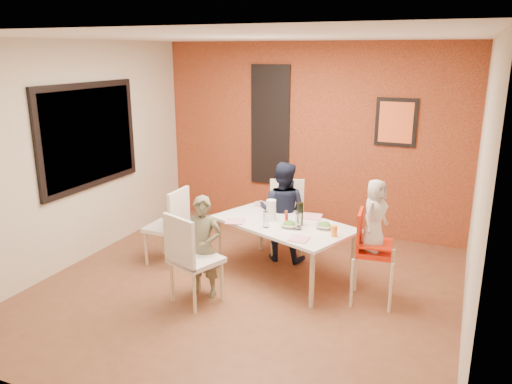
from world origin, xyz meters
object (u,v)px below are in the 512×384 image
at_px(chair_near, 189,255).
at_px(chair_far, 287,213).
at_px(child_near, 203,247).
at_px(child_far, 283,211).
at_px(toddler, 375,215).
at_px(wine_bottle, 300,214).
at_px(high_chair, 370,248).
at_px(dining_table, 283,227).
at_px(chair_left, 171,222).
at_px(paper_towel_roll, 271,210).

height_order(chair_near, chair_far, chair_near).
bearing_deg(child_near, child_far, 61.71).
relative_size(toddler, wine_bottle, 2.83).
relative_size(high_chair, wine_bottle, 3.75).
bearing_deg(dining_table, chair_near, -121.88).
distance_m(child_near, child_far, 1.33).
distance_m(chair_far, wine_bottle, 0.86).
bearing_deg(dining_table, child_near, -127.73).
height_order(chair_near, chair_left, chair_near).
distance_m(dining_table, paper_towel_roll, 0.24).
xyz_separation_m(dining_table, chair_left, (-1.39, -0.21, -0.07)).
bearing_deg(wine_bottle, dining_table, 177.74).
relative_size(dining_table, child_far, 1.42).
xyz_separation_m(dining_table, child_near, (-0.61, -0.79, -0.05)).
bearing_deg(child_far, toddler, 148.39).
height_order(toddler, paper_towel_roll, toddler).
bearing_deg(child_far, chair_left, 26.04).
bearing_deg(paper_towel_roll, chair_left, -170.11).
bearing_deg(toddler, chair_far, 73.56).
height_order(chair_far, wine_bottle, chair_far).
bearing_deg(chair_near, child_far, -86.76).
xyz_separation_m(high_chair, paper_towel_roll, (-1.20, 0.23, 0.19)).
relative_size(chair_far, child_far, 0.76).
bearing_deg(child_far, high_chair, 147.69).
bearing_deg(dining_table, high_chair, -12.24).
xyz_separation_m(toddler, wine_bottle, (-0.87, 0.21, -0.17)).
xyz_separation_m(chair_near, high_chair, (1.68, 0.81, 0.05)).
bearing_deg(toddler, dining_table, 97.57).
bearing_deg(child_far, chair_far, -86.00).
xyz_separation_m(chair_far, paper_towel_roll, (0.06, -0.70, 0.25)).
bearing_deg(dining_table, chair_far, 107.01).
relative_size(chair_far, paper_towel_roll, 3.84).
relative_size(chair_far, wine_bottle, 3.61).
height_order(chair_far, chair_left, chair_left).
height_order(chair_far, child_near, child_near).
bearing_deg(chair_left, chair_near, 41.85).
bearing_deg(child_near, wine_bottle, 34.66).
height_order(chair_far, high_chair, high_chair).
distance_m(dining_table, toddler, 1.15).
xyz_separation_m(chair_far, wine_bottle, (0.41, -0.71, 0.26)).
xyz_separation_m(chair_left, toddler, (2.46, -0.01, 0.42)).
xyz_separation_m(chair_near, chair_left, (-0.75, 0.82, -0.01)).
bearing_deg(dining_table, wine_bottle, -2.26).
distance_m(chair_left, child_far, 1.38).
bearing_deg(child_far, paper_towel_roll, 90.44).
distance_m(child_far, toddler, 1.46).
distance_m(child_near, paper_towel_roll, 0.95).
relative_size(wine_bottle, paper_towel_roll, 1.06).
height_order(child_near, paper_towel_roll, child_near).
height_order(child_far, toddler, toddler).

